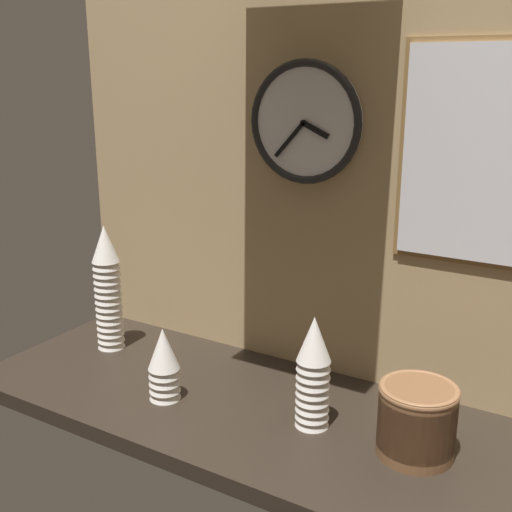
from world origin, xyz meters
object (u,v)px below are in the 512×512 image
at_px(bowl_stack_right, 417,419).
at_px(wall_clock, 305,123).
at_px(cup_stack_center_right, 313,372).
at_px(cup_stack_far_left, 108,288).
at_px(cup_stack_center_left, 164,364).
at_px(menu_board, 491,156).

bearing_deg(bowl_stack_right, wall_clock, 148.64).
bearing_deg(cup_stack_center_right, cup_stack_far_left, 173.32).
bearing_deg(cup_stack_far_left, cup_stack_center_right, -6.68).
bearing_deg(wall_clock, cup_stack_far_left, -162.01).
distance_m(cup_stack_center_left, wall_clock, 0.68).
xyz_separation_m(cup_stack_center_left, menu_board, (0.64, 0.34, 0.51)).
relative_size(cup_stack_center_left, wall_clock, 0.61).
height_order(cup_stack_far_left, wall_clock, wall_clock).
height_order(cup_stack_center_left, cup_stack_far_left, cup_stack_far_left).
height_order(cup_stack_center_left, menu_board, menu_board).
distance_m(cup_stack_far_left, menu_board, 1.07).
bearing_deg(cup_stack_center_left, menu_board, 27.56).
distance_m(cup_stack_center_right, cup_stack_center_left, 0.37).
height_order(bowl_stack_right, wall_clock, wall_clock).
relative_size(cup_stack_center_right, wall_clock, 0.88).
bearing_deg(wall_clock, menu_board, 1.16).
height_order(wall_clock, menu_board, menu_board).
relative_size(cup_stack_center_right, menu_board, 0.54).
relative_size(wall_clock, menu_board, 0.61).
distance_m(cup_stack_center_left, cup_stack_far_left, 0.37).
bearing_deg(cup_stack_far_left, menu_board, 10.54).
height_order(cup_stack_center_right, bowl_stack_right, cup_stack_center_right).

